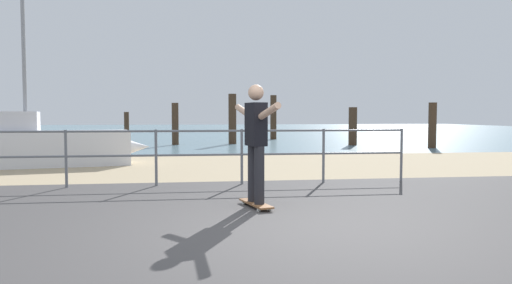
% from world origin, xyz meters
% --- Properties ---
extents(ground_plane, '(24.00, 10.00, 0.04)m').
position_xyz_m(ground_plane, '(0.00, -1.00, 0.00)').
color(ground_plane, '#474444').
rests_on(ground_plane, ground).
extents(beach_strip, '(24.00, 6.00, 0.04)m').
position_xyz_m(beach_strip, '(0.00, 7.00, 0.00)').
color(beach_strip, tan).
rests_on(beach_strip, ground).
extents(sea_surface, '(72.00, 50.00, 0.04)m').
position_xyz_m(sea_surface, '(0.00, 35.00, 0.00)').
color(sea_surface, slate).
rests_on(sea_surface, ground).
extents(railing_fence, '(11.05, 0.05, 1.05)m').
position_xyz_m(railing_fence, '(-2.49, 3.60, 0.70)').
color(railing_fence, slate).
rests_on(railing_fence, ground).
extents(sailboat, '(5.07, 2.26, 5.48)m').
position_xyz_m(sailboat, '(-4.74, 7.50, 0.52)').
color(sailboat, silver).
rests_on(sailboat, ground).
extents(skateboard, '(0.40, 0.82, 0.08)m').
position_xyz_m(skateboard, '(-0.18, 1.37, 0.07)').
color(skateboard, brown).
rests_on(skateboard, ground).
extents(skateboarder, '(0.47, 1.42, 1.65)m').
position_xyz_m(skateboarder, '(-0.18, 1.37, 1.02)').
color(skateboarder, '#26262B').
rests_on(skateboarder, skateboard).
extents(groyne_post_0, '(0.24, 0.24, 1.47)m').
position_xyz_m(groyne_post_0, '(-4.28, 19.20, 0.73)').
color(groyne_post_0, '#422D1E').
rests_on(groyne_post_0, ground).
extents(groyne_post_1, '(0.29, 0.29, 1.84)m').
position_xyz_m(groyne_post_1, '(-1.76, 15.66, 0.92)').
color(groyne_post_1, '#422D1E').
rests_on(groyne_post_1, ground).
extents(groyne_post_2, '(0.35, 0.35, 2.26)m').
position_xyz_m(groyne_post_2, '(0.76, 16.00, 1.13)').
color(groyne_post_2, '#422D1E').
rests_on(groyne_post_2, ground).
extents(groyne_post_3, '(0.33, 0.33, 2.37)m').
position_xyz_m(groyne_post_3, '(3.28, 19.77, 1.19)').
color(groyne_post_3, '#422D1E').
rests_on(groyne_post_3, ground).
extents(groyne_post_4, '(0.36, 0.36, 1.65)m').
position_xyz_m(groyne_post_4, '(5.80, 14.39, 0.82)').
color(groyne_post_4, '#422D1E').
rests_on(groyne_post_4, ground).
extents(groyne_post_5, '(0.31, 0.31, 1.80)m').
position_xyz_m(groyne_post_5, '(8.32, 12.32, 0.90)').
color(groyne_post_5, '#422D1E').
rests_on(groyne_post_5, ground).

